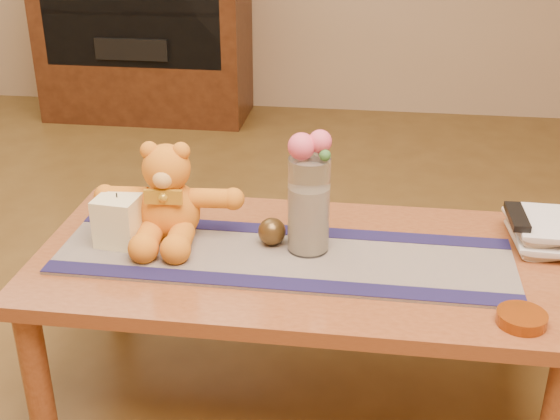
# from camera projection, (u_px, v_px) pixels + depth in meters

# --- Properties ---
(floor) EXTENTS (5.50, 5.50, 0.00)m
(floor) POSITION_uv_depth(u_px,v_px,m) (297.00, 390.00, 2.12)
(floor) COLOR #513717
(floor) RESTS_ON ground
(coffee_table_top) EXTENTS (1.40, 0.70, 0.04)m
(coffee_table_top) POSITION_uv_depth(u_px,v_px,m) (298.00, 262.00, 1.94)
(coffee_table_top) COLOR brown
(coffee_table_top) RESTS_ON floor
(table_leg_fl) EXTENTS (0.07, 0.07, 0.41)m
(table_leg_fl) POSITION_uv_depth(u_px,v_px,m) (36.00, 377.00, 1.85)
(table_leg_fl) COLOR brown
(table_leg_fl) RESTS_ON floor
(table_leg_bl) EXTENTS (0.07, 0.07, 0.41)m
(table_leg_bl) POSITION_uv_depth(u_px,v_px,m) (114.00, 265.00, 2.37)
(table_leg_bl) COLOR brown
(table_leg_bl) RESTS_ON floor
(table_leg_br) EXTENTS (0.07, 0.07, 0.41)m
(table_leg_br) POSITION_uv_depth(u_px,v_px,m) (516.00, 294.00, 2.21)
(table_leg_br) COLOR brown
(table_leg_br) RESTS_ON floor
(persian_runner) EXTENTS (1.20, 0.36, 0.01)m
(persian_runner) POSITION_uv_depth(u_px,v_px,m) (284.00, 256.00, 1.91)
(persian_runner) COLOR #1F1742
(persian_runner) RESTS_ON coffee_table_top
(runner_border_near) EXTENTS (1.20, 0.07, 0.00)m
(runner_border_near) POSITION_uv_depth(u_px,v_px,m) (276.00, 283.00, 1.78)
(runner_border_near) COLOR #17143D
(runner_border_near) RESTS_ON persian_runner
(runner_border_far) EXTENTS (1.20, 0.07, 0.00)m
(runner_border_far) POSITION_uv_depth(u_px,v_px,m) (291.00, 230.00, 2.04)
(runner_border_far) COLOR #17143D
(runner_border_far) RESTS_ON persian_runner
(teddy_bear) EXTENTS (0.40, 0.34, 0.26)m
(teddy_bear) POSITION_uv_depth(u_px,v_px,m) (169.00, 192.00, 1.97)
(teddy_bear) COLOR orange
(teddy_bear) RESTS_ON persian_runner
(pillar_candle) EXTENTS (0.12, 0.12, 0.13)m
(pillar_candle) POSITION_uv_depth(u_px,v_px,m) (119.00, 220.00, 1.95)
(pillar_candle) COLOR beige
(pillar_candle) RESTS_ON persian_runner
(candle_wick) EXTENTS (0.00, 0.00, 0.01)m
(candle_wick) POSITION_uv_depth(u_px,v_px,m) (117.00, 195.00, 1.92)
(candle_wick) COLOR black
(candle_wick) RESTS_ON pillar_candle
(glass_vase) EXTENTS (0.11, 0.11, 0.26)m
(glass_vase) POSITION_uv_depth(u_px,v_px,m) (309.00, 205.00, 1.89)
(glass_vase) COLOR silver
(glass_vase) RESTS_ON persian_runner
(potpourri_fill) EXTENTS (0.09, 0.09, 0.18)m
(potpourri_fill) POSITION_uv_depth(u_px,v_px,m) (308.00, 218.00, 1.91)
(potpourri_fill) COLOR beige
(potpourri_fill) RESTS_ON glass_vase
(rose_left) EXTENTS (0.07, 0.07, 0.07)m
(rose_left) POSITION_uv_depth(u_px,v_px,m) (302.00, 146.00, 1.81)
(rose_left) COLOR #E14F6A
(rose_left) RESTS_ON glass_vase
(rose_right) EXTENTS (0.06, 0.06, 0.06)m
(rose_right) POSITION_uv_depth(u_px,v_px,m) (320.00, 141.00, 1.82)
(rose_right) COLOR #E14F6A
(rose_right) RESTS_ON glass_vase
(blue_flower_back) EXTENTS (0.04, 0.04, 0.04)m
(blue_flower_back) POSITION_uv_depth(u_px,v_px,m) (315.00, 144.00, 1.85)
(blue_flower_back) COLOR #515AAF
(blue_flower_back) RESTS_ON glass_vase
(blue_flower_side) EXTENTS (0.04, 0.04, 0.04)m
(blue_flower_side) POSITION_uv_depth(u_px,v_px,m) (299.00, 148.00, 1.85)
(blue_flower_side) COLOR #515AAF
(blue_flower_side) RESTS_ON glass_vase
(leaf_sprig) EXTENTS (0.03, 0.03, 0.03)m
(leaf_sprig) POSITION_uv_depth(u_px,v_px,m) (325.00, 155.00, 1.80)
(leaf_sprig) COLOR #33662D
(leaf_sprig) RESTS_ON glass_vase
(bronze_ball) EXTENTS (0.09, 0.09, 0.08)m
(bronze_ball) POSITION_uv_depth(u_px,v_px,m) (272.00, 232.00, 1.95)
(bronze_ball) COLOR #4D3719
(bronze_ball) RESTS_ON persian_runner
(book_bottom) EXTENTS (0.18, 0.24, 0.02)m
(book_bottom) POSITION_uv_depth(u_px,v_px,m) (513.00, 239.00, 1.99)
(book_bottom) COLOR beige
(book_bottom) RESTS_ON coffee_table_top
(book_lower) EXTENTS (0.18, 0.23, 0.02)m
(book_lower) POSITION_uv_depth(u_px,v_px,m) (516.00, 234.00, 1.98)
(book_lower) COLOR beige
(book_lower) RESTS_ON book_bottom
(book_upper) EXTENTS (0.19, 0.24, 0.02)m
(book_upper) POSITION_uv_depth(u_px,v_px,m) (512.00, 226.00, 1.98)
(book_upper) COLOR beige
(book_upper) RESTS_ON book_lower
(book_top) EXTENTS (0.17, 0.23, 0.02)m
(book_top) POSITION_uv_depth(u_px,v_px,m) (517.00, 221.00, 1.96)
(book_top) COLOR beige
(book_top) RESTS_ON book_upper
(tv_remote) EXTENTS (0.05, 0.16, 0.02)m
(tv_remote) POSITION_uv_depth(u_px,v_px,m) (517.00, 217.00, 1.95)
(tv_remote) COLOR black
(tv_remote) RESTS_ON book_top
(amber_dish) EXTENTS (0.14, 0.14, 0.03)m
(amber_dish) POSITION_uv_depth(u_px,v_px,m) (522.00, 318.00, 1.63)
(amber_dish) COLOR #BF5914
(amber_dish) RESTS_ON coffee_table_top
(media_cabinet) EXTENTS (1.20, 0.50, 1.10)m
(media_cabinet) POSITION_uv_depth(u_px,v_px,m) (144.00, 25.00, 4.26)
(media_cabinet) COLOR black
(media_cabinet) RESTS_ON floor
(cabinet_cavity) EXTENTS (1.02, 0.03, 0.61)m
(cabinet_cavity) POSITION_uv_depth(u_px,v_px,m) (130.00, 13.00, 4.00)
(cabinet_cavity) COLOR black
(cabinet_cavity) RESTS_ON media_cabinet
(cabinet_shelf) EXTENTS (1.02, 0.20, 0.02)m
(cabinet_shelf) POSITION_uv_depth(u_px,v_px,m) (134.00, 10.00, 4.08)
(cabinet_shelf) COLOR black
(cabinet_shelf) RESTS_ON media_cabinet
(stereo_lower) EXTENTS (0.42, 0.28, 0.12)m
(stereo_lower) POSITION_uv_depth(u_px,v_px,m) (138.00, 45.00, 4.18)
(stereo_lower) COLOR black
(stereo_lower) RESTS_ON media_cabinet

